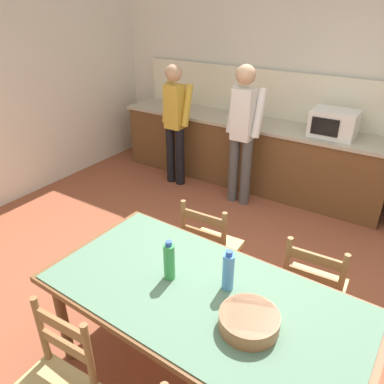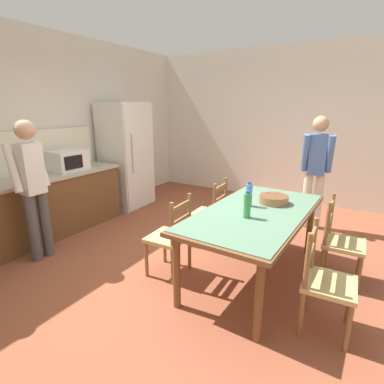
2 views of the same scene
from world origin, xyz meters
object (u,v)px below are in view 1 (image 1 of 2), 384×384
object	(u,v)px
bottle_near_centre	(169,261)
person_at_sink	(175,120)
chair_side_far_left	(210,248)
person_at_counter	(243,130)
chair_side_far_right	(313,290)
serving_bowl	(249,320)
bottle_off_centre	(228,271)
dining_table	(202,303)
microwave	(334,123)

from	to	relation	value
bottle_near_centre	person_at_sink	world-z (taller)	person_at_sink
chair_side_far_left	person_at_counter	world-z (taller)	person_at_counter
person_at_sink	person_at_counter	distance (m)	0.98
chair_side_far_right	person_at_sink	size ratio (longest dim) A/B	0.57
serving_bowl	person_at_counter	xyz separation A→B (m)	(-1.27, 2.48, 0.12)
bottle_near_centre	chair_side_far_right	size ratio (longest dim) A/B	0.30
bottle_near_centre	chair_side_far_left	world-z (taller)	bottle_near_centre
bottle_off_centre	chair_side_far_left	xyz separation A→B (m)	(-0.51, 0.68, -0.45)
dining_table	person_at_counter	xyz separation A→B (m)	(-0.93, 2.39, 0.25)
microwave	dining_table	bearing A→B (deg)	-89.26
dining_table	person_at_counter	world-z (taller)	person_at_counter
microwave	chair_side_far_left	size ratio (longest dim) A/B	0.55
person_at_counter	bottle_near_centre	bearing A→B (deg)	-163.98
person_at_sink	bottle_near_centre	bearing A→B (deg)	-145.33
dining_table	bottle_near_centre	world-z (taller)	bottle_near_centre
microwave	bottle_off_centre	bearing A→B (deg)	-87.15
chair_side_far_left	person_at_counter	bearing A→B (deg)	-74.49
chair_side_far_right	bottle_near_centre	bearing A→B (deg)	44.21
bottle_near_centre	bottle_off_centre	xyz separation A→B (m)	(0.34, 0.11, 0.00)
serving_bowl	chair_side_far_left	size ratio (longest dim) A/B	0.35
bottle_near_centre	bottle_off_centre	world-z (taller)	same
chair_side_far_right	person_at_counter	distance (m)	2.20
serving_bowl	microwave	bearing A→B (deg)	97.14
serving_bowl	person_at_sink	world-z (taller)	person_at_sink
bottle_off_centre	person_at_sink	xyz separation A→B (m)	(-2.01, 2.29, -0.00)
chair_side_far_left	person_at_sink	distance (m)	2.25
dining_table	serving_bowl	distance (m)	0.37
person_at_sink	person_at_counter	xyz separation A→B (m)	(0.98, -0.02, 0.05)
bottle_near_centre	person_at_sink	bearing A→B (deg)	124.67
microwave	chair_side_far_right	world-z (taller)	microwave
dining_table	person_at_sink	xyz separation A→B (m)	(-1.91, 2.41, 0.20)
microwave	dining_table	world-z (taller)	microwave
microwave	bottle_near_centre	world-z (taller)	microwave
bottle_near_centre	serving_bowl	size ratio (longest dim) A/B	0.84
bottle_near_centre	serving_bowl	bearing A→B (deg)	-9.08
bottle_off_centre	chair_side_far_right	bearing A→B (deg)	60.68
person_at_sink	chair_side_far_left	bearing A→B (deg)	-137.15
dining_table	bottle_off_centre	xyz separation A→B (m)	(0.10, 0.12, 0.20)
person_at_counter	chair_side_far_left	bearing A→B (deg)	-161.98
person_at_sink	chair_side_far_right	bearing A→B (deg)	-124.69
dining_table	person_at_counter	size ratio (longest dim) A/B	1.18
person_at_sink	microwave	bearing A→B (deg)	-75.04
microwave	chair_side_far_right	xyz separation A→B (m)	(0.50, -2.14, -0.59)
bottle_off_centre	bottle_near_centre	bearing A→B (deg)	-162.00
serving_bowl	person_at_counter	world-z (taller)	person_at_counter
chair_side_far_right	bottle_off_centre	bearing A→B (deg)	57.85
chair_side_far_right	person_at_counter	bearing A→B (deg)	-52.17
bottle_near_centre	person_at_counter	xyz separation A→B (m)	(-0.68, 2.38, 0.04)
chair_side_far_right	person_at_sink	bearing A→B (deg)	-37.52
person_at_counter	person_at_sink	bearing A→B (deg)	88.85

